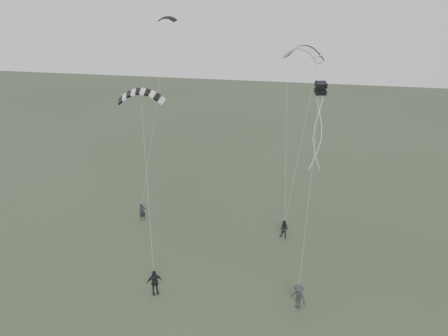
% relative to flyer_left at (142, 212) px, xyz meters
% --- Properties ---
extents(ground, '(140.00, 140.00, 0.00)m').
position_rel_flyer_left_xyz_m(ground, '(7.08, -7.11, -0.81)').
color(ground, '#36432D').
rests_on(ground, ground).
extents(flyer_left, '(0.70, 0.67, 1.62)m').
position_rel_flyer_left_xyz_m(flyer_left, '(0.00, 0.00, 0.00)').
color(flyer_left, black).
rests_on(flyer_left, ground).
extents(flyer_right, '(0.95, 0.84, 1.63)m').
position_rel_flyer_left_xyz_m(flyer_right, '(12.94, -0.64, 0.00)').
color(flyer_right, black).
rests_on(flyer_right, ground).
extents(flyer_center, '(1.19, 0.98, 1.90)m').
position_rel_flyer_left_xyz_m(flyer_center, '(4.54, -9.64, 0.14)').
color(flyer_center, black).
rests_on(flyer_center, ground).
extents(flyer_far, '(1.34, 1.24, 1.82)m').
position_rel_flyer_left_xyz_m(flyer_far, '(14.41, -9.23, 0.10)').
color(flyer_far, '#2D2D32').
rests_on(flyer_far, ground).
extents(kite_dark_small, '(1.79, 1.00, 0.64)m').
position_rel_flyer_left_xyz_m(kite_dark_small, '(1.62, 5.09, 16.52)').
color(kite_dark_small, black).
rests_on(kite_dark_small, flyer_left).
extents(kite_pale_large, '(4.02, 3.40, 1.80)m').
position_rel_flyer_left_xyz_m(kite_pale_large, '(13.32, 7.38, 13.96)').
color(kite_pale_large, '#B7BABD').
rests_on(kite_pale_large, flyer_right).
extents(kite_striped, '(3.50, 1.73, 1.46)m').
position_rel_flyer_left_xyz_m(kite_striped, '(2.18, -3.66, 12.08)').
color(kite_striped, black).
rests_on(kite_striped, flyer_center).
extents(kite_box, '(0.85, 0.93, 0.83)m').
position_rel_flyer_left_xyz_m(kite_box, '(14.81, -4.63, 13.08)').
color(kite_box, black).
rests_on(kite_box, flyer_far).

